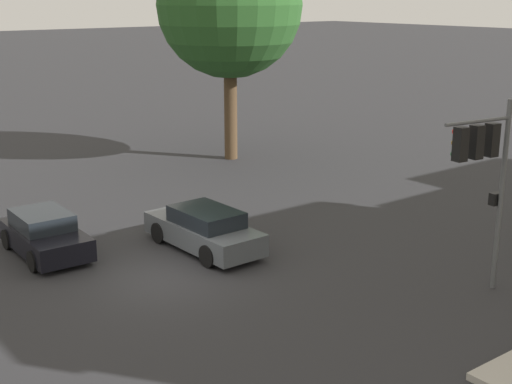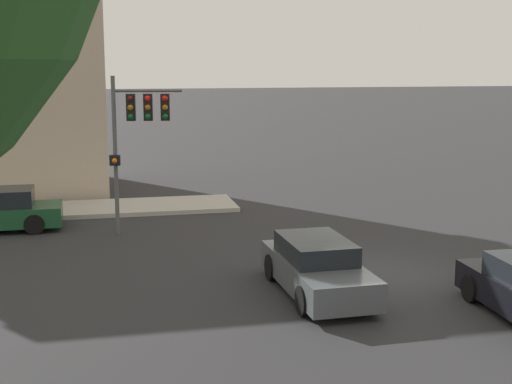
% 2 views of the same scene
% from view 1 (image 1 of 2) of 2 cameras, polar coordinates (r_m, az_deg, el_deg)
% --- Properties ---
extents(ground_plane, '(300.00, 300.00, 0.00)m').
position_cam_1_polar(ground_plane, '(21.56, -7.17, -6.67)').
color(ground_plane, '#28282B').
extents(street_tree, '(7.07, 7.07, 11.15)m').
position_cam_1_polar(street_tree, '(35.59, -2.12, 14.70)').
color(street_tree, '#4C3823').
rests_on(street_tree, ground_plane).
extents(traffic_signal, '(0.61, 2.49, 5.41)m').
position_cam_1_polar(traffic_signal, '(19.97, 17.68, 2.64)').
color(traffic_signal, '#515456').
rests_on(traffic_signal, ground_plane).
extents(crossing_car_0, '(4.05, 1.96, 1.40)m').
position_cam_1_polar(crossing_car_0, '(23.88, -16.56, -3.27)').
color(crossing_car_0, black).
rests_on(crossing_car_0, ground_plane).
extents(crossing_car_1, '(4.64, 1.97, 1.41)m').
position_cam_1_polar(crossing_car_1, '(23.38, -4.17, -3.01)').
color(crossing_car_1, '#4C5156').
rests_on(crossing_car_1, ground_plane).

